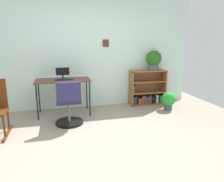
# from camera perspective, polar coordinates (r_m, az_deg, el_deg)

# --- Properties ---
(ground_plane) EXTENTS (6.24, 6.24, 0.00)m
(ground_plane) POSITION_cam_1_polar(r_m,az_deg,el_deg) (3.25, -2.30, -15.00)
(ground_plane) COLOR gray
(wall_back) EXTENTS (5.20, 0.12, 2.48)m
(wall_back) POSITION_cam_1_polar(r_m,az_deg,el_deg) (4.99, -7.61, 9.74)
(wall_back) COLOR silver
(wall_back) RESTS_ON ground_plane
(desk) EXTENTS (1.13, 0.56, 0.76)m
(desk) POSITION_cam_1_polar(r_m,az_deg,el_deg) (4.56, -13.06, 2.30)
(desk) COLOR brown
(desk) RESTS_ON ground_plane
(monitor) EXTENTS (0.28, 0.15, 0.24)m
(monitor) POSITION_cam_1_polar(r_m,az_deg,el_deg) (4.59, -13.18, 4.77)
(monitor) COLOR #262628
(monitor) RESTS_ON desk
(keyboard) EXTENTS (0.37, 0.11, 0.02)m
(keyboard) POSITION_cam_1_polar(r_m,az_deg,el_deg) (4.48, -12.77, 3.04)
(keyboard) COLOR black
(keyboard) RESTS_ON desk
(office_chair) EXTENTS (0.52, 0.55, 0.85)m
(office_chair) POSITION_cam_1_polar(r_m,az_deg,el_deg) (3.99, -11.55, -4.01)
(office_chair) COLOR black
(office_chair) RESTS_ON ground_plane
(bookshelf_low) EXTENTS (0.89, 0.30, 0.85)m
(bookshelf_low) POSITION_cam_1_polar(r_m,az_deg,el_deg) (5.32, 9.29, 0.35)
(bookshelf_low) COLOR brown
(bookshelf_low) RESTS_ON ground_plane
(potted_plant_on_shelf) EXTENTS (0.37, 0.37, 0.48)m
(potted_plant_on_shelf) POSITION_cam_1_polar(r_m,az_deg,el_deg) (5.21, 11.17, 8.38)
(potted_plant_on_shelf) COLOR #474C51
(potted_plant_on_shelf) RESTS_ON bookshelf_low
(potted_plant_floor) EXTENTS (0.32, 0.32, 0.42)m
(potted_plant_floor) POSITION_cam_1_polar(r_m,az_deg,el_deg) (4.98, 14.98, -2.34)
(potted_plant_floor) COLOR #474C51
(potted_plant_floor) RESTS_ON ground_plane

